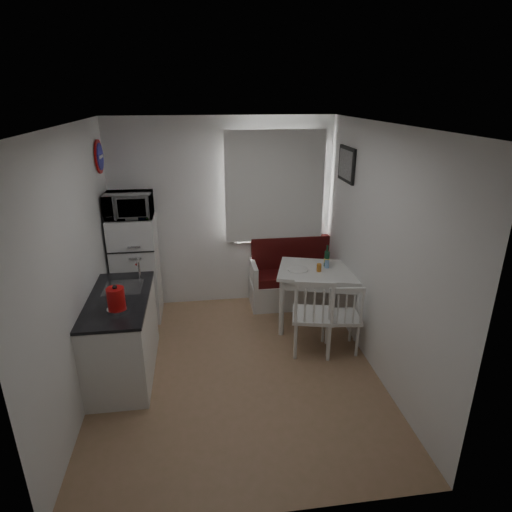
{
  "coord_description": "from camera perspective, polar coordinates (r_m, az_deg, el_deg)",
  "views": [
    {
      "loc": [
        -0.33,
        -3.94,
        2.87
      ],
      "look_at": [
        0.28,
        0.5,
        1.15
      ],
      "focal_mm": 30.0,
      "sensor_mm": 36.0,
      "label": 1
    }
  ],
  "objects": [
    {
      "name": "curtain",
      "position": [
        5.81,
        2.55,
        9.13
      ],
      "size": [
        1.35,
        0.02,
        1.5
      ],
      "primitive_type": "cube",
      "color": "white",
      "rests_on": "wall_back"
    },
    {
      "name": "dining_table",
      "position": [
        5.45,
        8.69,
        -2.65
      ],
      "size": [
        1.22,
        1.01,
        0.79
      ],
      "rotation": [
        0.0,
        0.0,
        -0.29
      ],
      "color": "white",
      "rests_on": "floor"
    },
    {
      "name": "picture_frame",
      "position": [
        5.42,
        11.96,
        11.88
      ],
      "size": [
        0.04,
        0.52,
        0.42
      ],
      "primitive_type": "cube",
      "color": "black",
      "rests_on": "wall_right"
    },
    {
      "name": "chair_right",
      "position": [
        4.98,
        11.71,
        -7.26
      ],
      "size": [
        0.45,
        0.44,
        0.47
      ],
      "rotation": [
        0.0,
        0.0,
        -0.1
      ],
      "color": "white",
      "rests_on": "floor"
    },
    {
      "name": "drinking_glass_blue",
      "position": [
        5.47,
        9.43,
        -1.07
      ],
      "size": [
        0.06,
        0.06,
        0.1
      ],
      "primitive_type": "cylinder",
      "color": "#7AA0CF",
      "rests_on": "dining_table"
    },
    {
      "name": "wine_bottle",
      "position": [
        5.48,
        9.44,
        0.02
      ],
      "size": [
        0.07,
        0.07,
        0.28
      ],
      "primitive_type": null,
      "color": "#133E24",
      "rests_on": "dining_table"
    },
    {
      "name": "kettle",
      "position": [
        4.29,
        -18.15,
        -5.46
      ],
      "size": [
        0.2,
        0.2,
        0.27
      ],
      "primitive_type": "cylinder",
      "color": "red",
      "rests_on": "kitchen_counter"
    },
    {
      "name": "window",
      "position": [
        5.89,
        2.42,
        8.8
      ],
      "size": [
        1.22,
        0.06,
        1.47
      ],
      "primitive_type": "cube",
      "color": "white",
      "rests_on": "wall_back"
    },
    {
      "name": "wall_left",
      "position": [
        4.4,
        -22.7,
        -1.58
      ],
      "size": [
        0.02,
        3.5,
        2.6
      ],
      "primitive_type": "cube",
      "color": "white",
      "rests_on": "floor"
    },
    {
      "name": "wall_front",
      "position": [
        2.72,
        0.61,
        -14.26
      ],
      "size": [
        3.0,
        0.02,
        2.6
      ],
      "primitive_type": "cube",
      "color": "white",
      "rests_on": "floor"
    },
    {
      "name": "wall_right",
      "position": [
        4.62,
        16.0,
        0.32
      ],
      "size": [
        0.02,
        3.5,
        2.6
      ],
      "primitive_type": "cube",
      "color": "white",
      "rests_on": "floor"
    },
    {
      "name": "kitchen_counter",
      "position": [
        4.84,
        -17.37,
        -10.01
      ],
      "size": [
        0.62,
        1.32,
        1.16
      ],
      "color": "white",
      "rests_on": "floor"
    },
    {
      "name": "wall_sign",
      "position": [
        5.56,
        -20.11,
        12.34
      ],
      "size": [
        0.03,
        0.4,
        0.4
      ],
      "primitive_type": "cylinder",
      "rotation": [
        0.0,
        1.57,
        0.0
      ],
      "color": "navy",
      "rests_on": "wall_left"
    },
    {
      "name": "plate",
      "position": [
        5.36,
        5.6,
        -1.79
      ],
      "size": [
        0.26,
        0.26,
        0.02
      ],
      "primitive_type": "cylinder",
      "color": "white",
      "rests_on": "dining_table"
    },
    {
      "name": "floor",
      "position": [
        4.89,
        -2.57,
        -14.96
      ],
      "size": [
        3.0,
        3.5,
        0.02
      ],
      "primitive_type": "cube",
      "color": "#997851",
      "rests_on": "ground"
    },
    {
      "name": "ceiling",
      "position": [
        3.97,
        -3.2,
        17.09
      ],
      "size": [
        3.0,
        3.5,
        0.02
      ],
      "primitive_type": "cube",
      "color": "white",
      "rests_on": "wall_back"
    },
    {
      "name": "drinking_glass_orange",
      "position": [
        5.34,
        8.4,
        -1.54
      ],
      "size": [
        0.06,
        0.06,
        0.1
      ],
      "primitive_type": "cylinder",
      "color": "#C87521",
      "rests_on": "dining_table"
    },
    {
      "name": "microwave",
      "position": [
        5.52,
        -16.6,
        6.5
      ],
      "size": [
        0.57,
        0.38,
        0.31
      ],
      "primitive_type": "imported",
      "color": "white",
      "rests_on": "fridge"
    },
    {
      "name": "wall_back",
      "position": [
        5.91,
        -4.4,
        5.56
      ],
      "size": [
        3.0,
        0.02,
        2.6
      ],
      "primitive_type": "cube",
      "color": "white",
      "rests_on": "floor"
    },
    {
      "name": "fridge",
      "position": [
        5.83,
        -15.66,
        -1.6
      ],
      "size": [
        0.56,
        0.56,
        1.41
      ],
      "primitive_type": "cube",
      "color": "white",
      "rests_on": "floor"
    },
    {
      "name": "chair_left",
      "position": [
        4.85,
        7.97,
        -7.0
      ],
      "size": [
        0.55,
        0.54,
        0.53
      ],
      "rotation": [
        0.0,
        0.0,
        -0.24
      ],
      "color": "white",
      "rests_on": "floor"
    },
    {
      "name": "bench",
      "position": [
        6.17,
        5.47,
        -3.52
      ],
      "size": [
        1.34,
        0.51,
        0.96
      ],
      "color": "white",
      "rests_on": "floor"
    }
  ]
}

